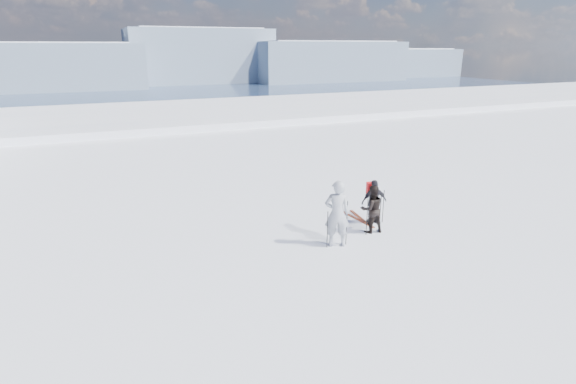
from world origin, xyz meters
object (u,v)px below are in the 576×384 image
(skis_loose, at_px, (360,219))
(skier_pack, at_px, (374,202))
(skier_dark, at_px, (372,209))
(skier_grey, at_px, (337,214))

(skis_loose, bearing_deg, skier_pack, -61.60)
(skier_dark, xyz_separation_m, skier_pack, (0.50, 0.61, -0.02))
(skier_dark, relative_size, skier_pack, 1.03)
(skier_grey, xyz_separation_m, skier_dark, (1.51, 0.46, -0.24))
(skier_dark, bearing_deg, skier_grey, 24.50)
(skier_grey, bearing_deg, skier_pack, -130.44)
(skier_pack, height_order, skis_loose, skier_pack)
(skier_grey, bearing_deg, skis_loose, -117.96)
(skier_pack, bearing_deg, skier_dark, 59.38)
(skier_pack, bearing_deg, skier_grey, 36.53)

